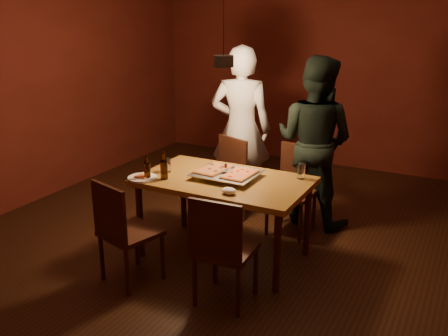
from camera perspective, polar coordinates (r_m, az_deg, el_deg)
The scene contains 19 objects.
room_shell at distance 4.54m, azimuth -0.06°, elevation 7.72°, with size 6.00×6.00×6.00m.
dining_table at distance 4.46m, azimuth -0.00°, elevation -2.13°, with size 1.50×0.90×0.75m.
chair_far_left at distance 5.29m, azimuth 0.18°, elevation -0.46°, with size 0.54×0.54×0.49m.
chair_far_right at distance 5.08m, azimuth 8.15°, elevation -1.43°, with size 0.44×0.44×0.49m.
chair_near_left at distance 4.13m, azimuth -11.65°, elevation -6.29°, with size 0.52×0.52×0.49m.
chair_near_right at distance 3.75m, azimuth -0.33°, elevation -8.43°, with size 0.44×0.44×0.49m.
pizza_tray at distance 4.45m, azimuth 0.27°, elevation -0.82°, with size 0.55×0.45×0.05m, color silver.
pizza_meat at distance 4.51m, azimuth -1.21°, elevation -0.12°, with size 0.23×0.36×0.02m, color maroon.
pizza_cheese at distance 4.38m, azimuth 1.80°, elevation -0.70°, with size 0.22×0.35×0.02m, color gold.
spatula at distance 4.46m, azimuth 0.23°, elevation -0.25°, with size 0.09×0.24×0.04m, color silver, non-canonical shape.
beer_bottle_a at distance 4.44m, azimuth -8.79°, elevation 0.10°, with size 0.06×0.06×0.22m.
beer_bottle_b at distance 4.41m, azimuth -6.89°, elevation 0.29°, with size 0.07×0.07×0.25m.
water_glass_left at distance 4.63m, azimuth -6.57°, elevation 0.30°, with size 0.08×0.08×0.12m, color silver.
water_glass_right at distance 4.46m, azimuth 8.82°, elevation -0.35°, with size 0.07×0.07×0.14m, color silver.
plate_slice at distance 4.49m, azimuth -9.30°, elevation -1.09°, with size 0.26×0.26×0.03m.
napkin at distance 4.07m, azimuth 0.55°, elevation -2.62°, with size 0.13×0.10×0.05m, color white.
diner_white at distance 5.56m, azimuth 1.94°, elevation 4.50°, with size 0.67×0.44×1.83m, color white.
diner_dark at distance 5.24m, azimuth 10.26°, elevation 2.98°, with size 0.85×0.67×1.76m, color black.
pendant_lamp at distance 4.49m, azimuth -0.06°, elevation 12.25°, with size 0.18×0.18×1.10m.
Camera 1 is at (2.08, -3.95, 2.20)m, focal length 40.00 mm.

